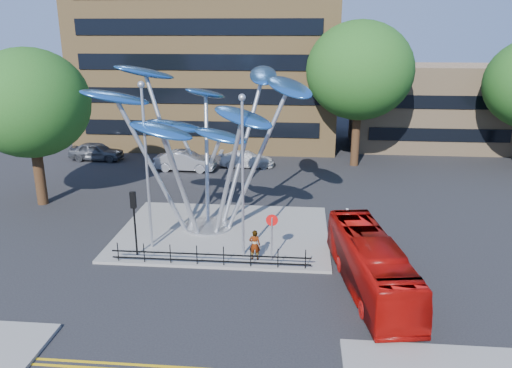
# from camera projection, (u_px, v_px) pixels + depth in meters

# --- Properties ---
(ground) EXTENTS (120.00, 120.00, 0.00)m
(ground) POSITION_uv_depth(u_px,v_px,m) (225.00, 285.00, 23.16)
(ground) COLOR black
(ground) RESTS_ON ground
(traffic_island) EXTENTS (12.00, 9.00, 0.15)m
(traffic_island) POSITION_uv_depth(u_px,v_px,m) (224.00, 232.00, 28.92)
(traffic_island) COLOR slate
(traffic_island) RESTS_ON ground
(low_building_near) EXTENTS (15.00, 8.00, 8.00)m
(low_building_near) POSITION_uv_depth(u_px,v_px,m) (431.00, 107.00, 49.09)
(low_building_near) COLOR tan
(low_building_near) RESTS_ON ground
(tree_right) EXTENTS (8.80, 8.80, 12.11)m
(tree_right) POSITION_uv_depth(u_px,v_px,m) (360.00, 71.00, 40.97)
(tree_right) COLOR black
(tree_right) RESTS_ON ground
(tree_left) EXTENTS (7.60, 7.60, 10.32)m
(tree_left) POSITION_uv_depth(u_px,v_px,m) (30.00, 103.00, 31.84)
(tree_left) COLOR black
(tree_left) RESTS_ON ground
(leaf_sculpture) EXTENTS (12.72, 9.54, 9.51)m
(leaf_sculpture) POSITION_uv_depth(u_px,v_px,m) (204.00, 113.00, 27.63)
(leaf_sculpture) COLOR #9EA0A5
(leaf_sculpture) RESTS_ON traffic_island
(street_lamp_left) EXTENTS (0.36, 0.36, 8.80)m
(street_lamp_left) POSITION_uv_depth(u_px,v_px,m) (146.00, 153.00, 25.27)
(street_lamp_left) COLOR #9EA0A5
(street_lamp_left) RESTS_ON traffic_island
(street_lamp_right) EXTENTS (0.36, 0.36, 8.30)m
(street_lamp_right) POSITION_uv_depth(u_px,v_px,m) (243.00, 163.00, 24.44)
(street_lamp_right) COLOR #9EA0A5
(street_lamp_right) RESTS_ON traffic_island
(traffic_light_island) EXTENTS (0.28, 0.18, 3.42)m
(traffic_light_island) POSITION_uv_depth(u_px,v_px,m) (134.00, 210.00, 25.18)
(traffic_light_island) COLOR black
(traffic_light_island) RESTS_ON traffic_island
(no_entry_sign_island) EXTENTS (0.60, 0.10, 2.45)m
(no_entry_sign_island) POSITION_uv_depth(u_px,v_px,m) (272.00, 229.00, 24.83)
(no_entry_sign_island) COLOR #9EA0A5
(no_entry_sign_island) RESTS_ON traffic_island
(pedestrian_railing_front) EXTENTS (10.00, 0.06, 1.00)m
(pedestrian_railing_front) POSITION_uv_depth(u_px,v_px,m) (210.00, 257.00, 24.69)
(pedestrian_railing_front) COLOR black
(pedestrian_railing_front) RESTS_ON traffic_island
(red_bus) EXTENTS (3.46, 9.18, 2.50)m
(red_bus) POSITION_uv_depth(u_px,v_px,m) (371.00, 264.00, 22.44)
(red_bus) COLOR #950A06
(red_bus) RESTS_ON ground
(pedestrian) EXTENTS (0.58, 0.39, 1.59)m
(pedestrian) POSITION_uv_depth(u_px,v_px,m) (255.00, 245.00, 25.15)
(pedestrian) COLOR gray
(pedestrian) RESTS_ON traffic_island
(parked_car_left) EXTENTS (4.85, 2.08, 1.63)m
(parked_car_left) POSITION_uv_depth(u_px,v_px,m) (97.00, 151.00, 44.79)
(parked_car_left) COLOR #44474C
(parked_car_left) RESTS_ON ground
(parked_car_mid) EXTENTS (5.10, 2.00, 1.65)m
(parked_car_mid) POSITION_uv_depth(u_px,v_px,m) (185.00, 161.00, 41.51)
(parked_car_mid) COLOR #9C9EA3
(parked_car_mid) RESTS_ON ground
(parked_car_right) EXTENTS (4.79, 2.20, 1.36)m
(parked_car_right) POSITION_uv_depth(u_px,v_px,m) (247.00, 159.00, 42.67)
(parked_car_right) COLOR silver
(parked_car_right) RESTS_ON ground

